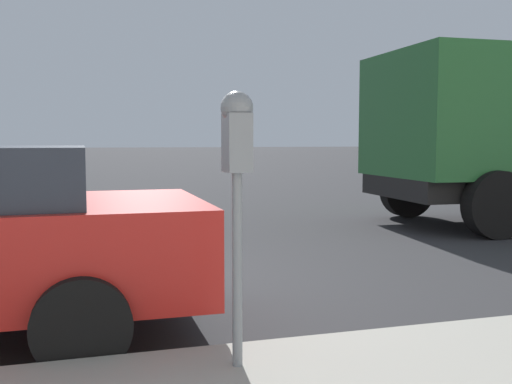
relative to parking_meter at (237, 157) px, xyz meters
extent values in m
plane|color=#2B2B2D|center=(2.59, 0.70, -1.40)|extent=(220.00, 220.00, 0.00)
cylinder|color=gray|center=(0.00, 0.00, -0.67)|extent=(0.06, 0.06, 1.16)
cube|color=gray|center=(0.00, 0.00, 0.08)|extent=(0.20, 0.14, 0.34)
sphere|color=gray|center=(0.00, 0.00, 0.29)|extent=(0.19, 0.19, 0.19)
cube|color=gold|center=(0.11, 0.00, 0.04)|extent=(0.01, 0.11, 0.12)
cube|color=black|center=(0.11, 0.00, 0.16)|extent=(0.01, 0.10, 0.08)
cylinder|color=black|center=(0.53, 0.89, -1.08)|extent=(0.22, 0.64, 0.64)
cylinder|color=black|center=(2.35, 0.88, -1.08)|extent=(0.22, 0.64, 0.64)
cube|color=#23602D|center=(5.57, -5.21, 0.52)|extent=(2.73, 2.16, 2.10)
cylinder|color=black|center=(4.23, -5.18, -0.88)|extent=(0.33, 1.05, 1.04)
cylinder|color=black|center=(6.91, -5.25, -0.88)|extent=(0.33, 1.05, 1.04)
camera|label=1|loc=(-3.37, 0.89, 0.10)|focal=42.00mm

